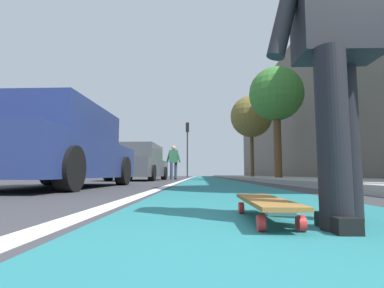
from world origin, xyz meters
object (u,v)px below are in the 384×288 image
skater_person (336,36)px  traffic_light (187,140)px  street_tree_mid (276,95)px  street_tree_far (251,117)px  parked_car_mid (139,164)px  skateboard (265,203)px  parked_car_near (57,149)px  pedestrian_distant (174,160)px

skater_person → traffic_light: traffic_light is taller
street_tree_mid → skater_person: bearing=167.2°
street_tree_far → parked_car_mid: bearing=136.2°
traffic_light → street_tree_mid: (-13.47, -4.25, 0.30)m
skateboard → street_tree_far: bearing=-9.5°
parked_car_near → pedestrian_distant: pedestrian_distant is taller
skateboard → parked_car_mid: 11.23m
parked_car_mid → pedestrian_distant: (2.18, -1.24, 0.25)m
traffic_light → street_tree_far: 8.54m
skater_person → parked_car_mid: bearing=16.3°
pedestrian_distant → street_tree_mid: bearing=-117.7°
traffic_light → street_tree_mid: size_ratio=1.00×
skateboard → street_tree_mid: 11.57m
parked_car_near → traffic_light: bearing=-4.4°
parked_car_mid → traffic_light: size_ratio=0.97×
skateboard → skater_person: 0.92m
skateboard → pedestrian_distant: (13.02, 1.63, 0.85)m
parked_car_near → traffic_light: size_ratio=0.94×
parked_car_near → skater_person: bearing=-140.4°
street_tree_far → pedestrian_distant: (-3.76, 4.45, -2.85)m
skateboard → street_tree_mid: (10.69, -2.81, 3.43)m
skater_person → traffic_light: bearing=4.2°
parked_car_near → street_tree_far: size_ratio=0.88×
parked_car_near → traffic_light: 20.50m
skater_person → parked_car_near: 5.23m
skateboard → pedestrian_distant: size_ratio=0.51×
traffic_light → pedestrian_distant: (-11.14, 0.20, -2.29)m
parked_car_near → street_tree_far: (12.90, -5.80, 3.07)m
parked_car_near → street_tree_far: bearing=-24.2°
street_tree_mid → pedestrian_distant: (2.33, 4.45, -2.58)m
skater_person → street_tree_mid: street_tree_mid is taller
street_tree_mid → street_tree_far: (6.09, 0.00, 0.26)m
pedestrian_distant → street_tree_far: bearing=-49.8°
skater_person → pedestrian_distant: pedestrian_distant is taller
parked_car_near → parked_car_mid: parked_car_near is taller
skater_person → parked_car_mid: skater_person is taller
parked_car_near → pedestrian_distant: (9.14, -1.35, 0.23)m
skater_person → parked_car_near: (4.03, 3.33, -0.22)m
parked_car_mid → pedestrian_distant: pedestrian_distant is taller
parked_car_near → pedestrian_distant: bearing=-8.4°
skateboard → street_tree_mid: bearing=-14.8°
skateboard → parked_car_near: 4.93m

